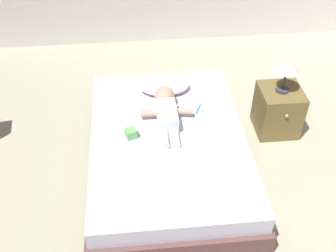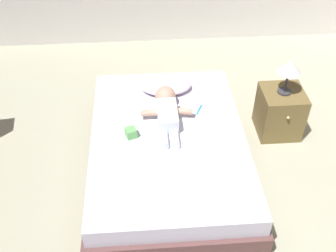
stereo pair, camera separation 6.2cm
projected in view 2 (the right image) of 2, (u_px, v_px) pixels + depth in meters
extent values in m
plane|color=#A8A88C|center=(181.00, 226.00, 3.20)|extent=(8.00, 8.00, 0.00)
cube|color=brown|center=(168.00, 157.00, 3.62)|extent=(1.35, 1.95, 0.21)
cube|color=silver|center=(168.00, 142.00, 3.50)|extent=(1.30, 1.87, 0.17)
ellipsoid|color=silver|center=(166.00, 86.00, 3.90)|extent=(0.48, 0.31, 0.10)
cube|color=white|center=(167.00, 116.00, 3.53)|extent=(0.17, 0.34, 0.14)
sphere|color=tan|center=(165.00, 96.00, 3.70)|extent=(0.19, 0.19, 0.19)
cylinder|color=tan|center=(150.00, 113.00, 3.56)|extent=(0.15, 0.06, 0.06)
cylinder|color=tan|center=(184.00, 111.00, 3.58)|extent=(0.16, 0.08, 0.06)
cylinder|color=white|center=(165.00, 139.00, 3.36)|extent=(0.06, 0.18, 0.06)
cylinder|color=white|center=(175.00, 138.00, 3.37)|extent=(0.06, 0.18, 0.06)
cube|color=#2892F1|center=(199.00, 110.00, 3.69)|extent=(0.07, 0.13, 0.01)
cube|color=white|center=(201.00, 104.00, 3.73)|extent=(0.02, 0.03, 0.01)
cube|color=brown|center=(280.00, 112.00, 3.91)|extent=(0.39, 0.39, 0.46)
sphere|color=tan|center=(288.00, 118.00, 3.68)|extent=(0.03, 0.03, 0.03)
cylinder|color=#333338|center=(284.00, 91.00, 3.75)|extent=(0.12, 0.12, 0.02)
cylinder|color=#333338|center=(287.00, 81.00, 3.68)|extent=(0.02, 0.02, 0.20)
cone|color=silver|center=(290.00, 66.00, 3.57)|extent=(0.22, 0.22, 0.12)
cube|color=#6ABD61|center=(131.00, 133.00, 3.40)|extent=(0.11, 0.11, 0.08)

